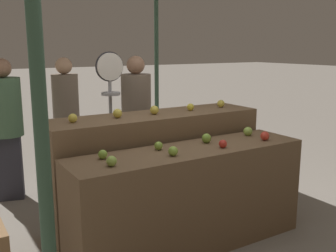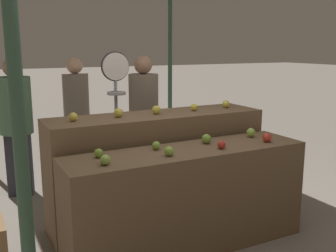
{
  "view_description": "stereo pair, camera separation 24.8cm",
  "coord_description": "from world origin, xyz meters",
  "px_view_note": "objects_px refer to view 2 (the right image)",
  "views": [
    {
      "loc": [
        -1.85,
        -2.64,
        1.74
      ],
      "look_at": [
        -0.04,
        0.3,
        1.04
      ],
      "focal_mm": 42.0,
      "sensor_mm": 36.0,
      "label": 1
    },
    {
      "loc": [
        -1.63,
        -2.76,
        1.74
      ],
      "look_at": [
        -0.04,
        0.3,
        1.04
      ],
      "focal_mm": 42.0,
      "sensor_mm": 36.0,
      "label": 2
    }
  ],
  "objects_px": {
    "person_vendor_at_scale": "(144,114)",
    "person_customer_left": "(77,109)",
    "produce_scale": "(116,93)",
    "person_customer_right": "(16,118)"
  },
  "relations": [
    {
      "from": "person_vendor_at_scale",
      "to": "person_customer_left",
      "type": "bearing_deg",
      "value": -46.43
    },
    {
      "from": "produce_scale",
      "to": "person_customer_left",
      "type": "height_order",
      "value": "produce_scale"
    },
    {
      "from": "person_vendor_at_scale",
      "to": "person_customer_left",
      "type": "height_order",
      "value": "person_vendor_at_scale"
    },
    {
      "from": "produce_scale",
      "to": "person_customer_left",
      "type": "xyz_separation_m",
      "value": [
        -0.17,
        1.06,
        -0.32
      ]
    },
    {
      "from": "person_customer_left",
      "to": "person_customer_right",
      "type": "relative_size",
      "value": 0.99
    },
    {
      "from": "person_customer_right",
      "to": "produce_scale",
      "type": "bearing_deg",
      "value": 157.77
    },
    {
      "from": "person_customer_left",
      "to": "person_vendor_at_scale",
      "type": "bearing_deg",
      "value": 136.52
    },
    {
      "from": "produce_scale",
      "to": "person_customer_right",
      "type": "xyz_separation_m",
      "value": [
        -0.95,
        0.75,
        -0.32
      ]
    },
    {
      "from": "produce_scale",
      "to": "person_vendor_at_scale",
      "type": "bearing_deg",
      "value": 31.58
    },
    {
      "from": "produce_scale",
      "to": "person_customer_right",
      "type": "bearing_deg",
      "value": 141.77
    }
  ]
}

